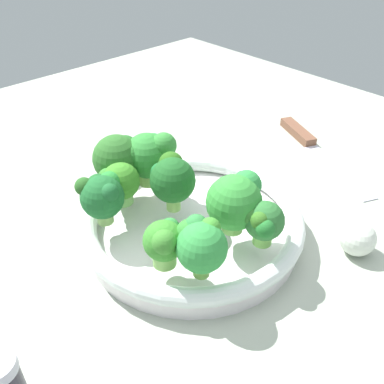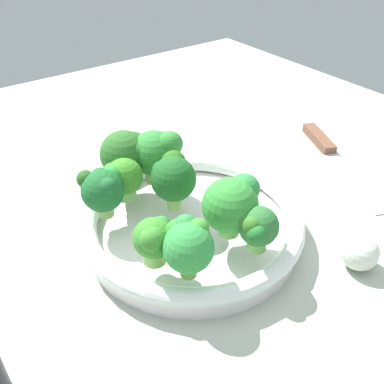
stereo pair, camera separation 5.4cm
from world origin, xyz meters
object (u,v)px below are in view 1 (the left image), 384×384
at_px(bowl, 192,223).
at_px(broccoli_floret_5, 164,241).
at_px(broccoli_floret_3, 200,243).
at_px(broccoli_floret_2, 119,158).
at_px(broccoli_floret_4, 236,200).
at_px(broccoli_floret_1, 172,178).
at_px(garlic_bulb, 358,238).
at_px(broccoli_floret_7, 118,181).
at_px(broccoli_floret_8, 150,155).
at_px(broccoli_floret_0, 101,196).
at_px(knife, 311,144).
at_px(broccoli_floret_6, 263,222).

bearing_deg(bowl, broccoli_floret_5, 29.71).
bearing_deg(broccoli_floret_3, broccoli_floret_5, -59.23).
distance_m(broccoli_floret_2, broccoli_floret_4, 0.18).
distance_m(broccoli_floret_1, garlic_bulb, 0.24).
distance_m(broccoli_floret_7, broccoli_floret_8, 0.06).
relative_size(broccoli_floret_0, broccoli_floret_2, 0.84).
height_order(bowl, broccoli_floret_5, broccoli_floret_5).
bearing_deg(broccoli_floret_4, broccoli_floret_1, -71.73).
height_order(broccoli_floret_8, knife, broccoli_floret_8).
xyz_separation_m(bowl, broccoli_floret_7, (0.06, -0.08, 0.05)).
distance_m(broccoli_floret_1, knife, 0.34).
xyz_separation_m(bowl, broccoli_floret_5, (0.09, 0.05, 0.05)).
bearing_deg(bowl, broccoli_floret_0, -33.22).
relative_size(broccoli_floret_1, broccoli_floret_3, 1.11).
bearing_deg(broccoli_floret_6, broccoli_floret_2, -77.38).
distance_m(broccoli_floret_8, garlic_bulb, 0.29).
bearing_deg(broccoli_floret_3, broccoli_floret_4, -164.11).
relative_size(broccoli_floret_2, broccoli_floret_6, 1.36).
xyz_separation_m(broccoli_floret_6, knife, (-0.30, -0.13, -0.07)).
height_order(bowl, broccoli_floret_0, broccoli_floret_0).
xyz_separation_m(broccoli_floret_2, broccoli_floret_5, (0.06, 0.16, -0.01)).
relative_size(broccoli_floret_4, broccoli_floret_6, 1.33).
height_order(broccoli_floret_4, broccoli_floret_5, broccoli_floret_4).
bearing_deg(broccoli_floret_2, broccoli_floret_4, 105.01).
height_order(broccoli_floret_0, broccoli_floret_7, broccoli_floret_0).
xyz_separation_m(broccoli_floret_1, broccoli_floret_4, (-0.03, 0.08, -0.00)).
relative_size(broccoli_floret_3, broccoli_floret_5, 1.14).
height_order(broccoli_floret_7, garlic_bulb, broccoli_floret_7).
distance_m(bowl, broccoli_floret_7, 0.11).
distance_m(broccoli_floret_0, broccoli_floret_3, 0.15).
height_order(broccoli_floret_5, broccoli_floret_8, broccoli_floret_8).
xyz_separation_m(broccoli_floret_1, broccoli_floret_7, (0.04, -0.05, -0.01)).
bearing_deg(knife, broccoli_floret_8, -10.49).
xyz_separation_m(broccoli_floret_0, broccoli_floret_2, (-0.06, -0.05, 0.01)).
height_order(bowl, broccoli_floret_3, broccoli_floret_3).
xyz_separation_m(broccoli_floret_0, broccoli_floret_8, (-0.10, -0.03, 0.01)).
bearing_deg(broccoli_floret_2, broccoli_floret_0, 38.42).
bearing_deg(broccoli_floret_3, broccoli_floret_1, -116.59).
distance_m(broccoli_floret_3, broccoli_floret_7, 0.16).
bearing_deg(knife, broccoli_floret_1, 0.94).
relative_size(broccoli_floret_4, broccoli_floret_7, 1.27).
distance_m(broccoli_floret_4, broccoli_floret_8, 0.15).
xyz_separation_m(broccoli_floret_7, knife, (-0.38, 0.05, -0.07)).
height_order(broccoli_floret_3, broccoli_floret_8, broccoli_floret_8).
height_order(broccoli_floret_3, broccoli_floret_6, broccoli_floret_3).
relative_size(broccoli_floret_4, broccoli_floret_5, 1.29).
distance_m(broccoli_floret_0, broccoli_floret_1, 0.09).
bearing_deg(broccoli_floret_7, garlic_bulb, 127.43).
bearing_deg(garlic_bulb, bowl, -51.93).
bearing_deg(broccoli_floret_6, broccoli_floret_0, -55.99).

